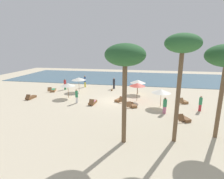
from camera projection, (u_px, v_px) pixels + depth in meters
name	position (u px, v px, depth m)	size (l,w,h in m)	color
ground_plane	(114.00, 101.00, 22.06)	(60.00, 60.00, 0.00)	beige
ocean_water	(127.00, 78.00, 38.28)	(48.00, 16.00, 0.06)	#476B7F
umbrella_0	(161.00, 91.00, 19.57)	(2.12, 2.12, 2.05)	olive
umbrella_1	(137.00, 85.00, 21.75)	(1.95, 1.95, 2.27)	brown
umbrella_2	(79.00, 79.00, 26.33)	(2.11, 2.11, 2.14)	olive
umbrella_3	(68.00, 85.00, 23.16)	(1.93, 1.93, 1.97)	brown
umbrella_4	(138.00, 81.00, 24.95)	(2.17, 2.17, 2.06)	brown
lounger_0	(53.00, 90.00, 26.90)	(1.09, 1.77, 0.72)	olive
lounger_1	(93.00, 102.00, 21.06)	(0.71, 1.69, 0.73)	brown
lounger_2	(120.00, 100.00, 22.11)	(1.21, 1.74, 0.73)	brown
lounger_3	(31.00, 97.00, 23.11)	(0.67, 1.71, 0.70)	brown
lounger_4	(182.00, 101.00, 21.53)	(1.22, 1.76, 0.72)	olive
lounger_5	(132.00, 105.00, 20.14)	(1.30, 1.77, 0.69)	brown
lounger_6	(183.00, 118.00, 16.47)	(1.28, 1.73, 0.74)	brown
person_0	(200.00, 103.00, 18.57)	(0.40, 0.40, 1.66)	#BF3338
person_1	(114.00, 83.00, 28.36)	(0.50, 0.50, 1.75)	#26262D
person_2	(85.00, 81.00, 29.47)	(0.42, 0.42, 1.94)	yellow
person_3	(77.00, 96.00, 21.17)	(0.43, 0.43, 1.71)	white
person_4	(165.00, 106.00, 17.93)	(0.41, 0.41, 1.67)	#D17299
person_5	(65.00, 84.00, 27.82)	(0.53, 0.53, 1.68)	#338C59
palm_0	(182.00, 47.00, 11.30)	(2.30, 2.30, 7.52)	brown
palm_1	(125.00, 58.00, 11.31)	(2.65, 2.65, 6.89)	brown
dog	(112.00, 90.00, 27.23)	(0.33, 0.63, 0.29)	olive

